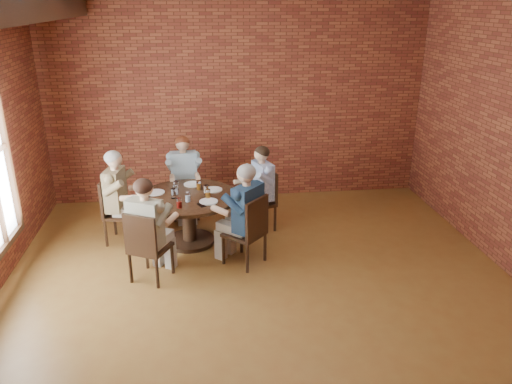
{
  "coord_description": "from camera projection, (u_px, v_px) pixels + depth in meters",
  "views": [
    {
      "loc": [
        -0.74,
        -5.01,
        3.38
      ],
      "look_at": [
        -0.0,
        1.0,
        1.03
      ],
      "focal_mm": 35.0,
      "sensor_mm": 36.0,
      "label": 1
    }
  ],
  "objects": [
    {
      "name": "plate_a",
      "position": [
        213.0,
        190.0,
        7.33
      ],
      "size": [
        0.26,
        0.26,
        0.01
      ],
      "primitive_type": "cylinder",
      "color": "white",
      "rests_on": "dining_table"
    },
    {
      "name": "plate_d",
      "position": [
        209.0,
        201.0,
        6.9
      ],
      "size": [
        0.26,
        0.26,
        0.01
      ],
      "primitive_type": "cylinder",
      "color": "white",
      "rests_on": "dining_table"
    },
    {
      "name": "chair_b",
      "position": [
        185.0,
        186.0,
        8.19
      ],
      "size": [
        0.46,
        0.46,
        0.95
      ],
      "rotation": [
        0.0,
        0.0,
        0.07
      ],
      "color": "#331C11",
      "rests_on": "floor"
    },
    {
      "name": "dining_table",
      "position": [
        189.0,
        210.0,
        7.21
      ],
      "size": [
        1.43,
        1.43,
        0.75
      ],
      "color": "#331C11",
      "rests_on": "floor"
    },
    {
      "name": "plate_c",
      "position": [
        156.0,
        192.0,
        7.23
      ],
      "size": [
        0.26,
        0.26,
        0.01
      ],
      "primitive_type": "cylinder",
      "color": "white",
      "rests_on": "dining_table"
    },
    {
      "name": "glass_e",
      "position": [
        173.0,
        193.0,
        7.02
      ],
      "size": [
        0.07,
        0.07,
        0.14
      ],
      "primitive_type": "cylinder",
      "color": "white",
      "rests_on": "dining_table"
    },
    {
      "name": "glass_g",
      "position": [
        188.0,
        197.0,
        6.9
      ],
      "size": [
        0.07,
        0.07,
        0.14
      ],
      "primitive_type": "cylinder",
      "color": "white",
      "rests_on": "dining_table"
    },
    {
      "name": "wall_back",
      "position": [
        238.0,
        103.0,
        8.57
      ],
      "size": [
        7.0,
        0.0,
        7.0
      ],
      "primitive_type": "plane",
      "rotation": [
        1.57,
        0.0,
        0.0
      ],
      "color": "brown",
      "rests_on": "ground"
    },
    {
      "name": "smartphone",
      "position": [
        201.0,
        205.0,
        6.8
      ],
      "size": [
        0.13,
        0.16,
        0.01
      ],
      "primitive_type": "cube",
      "rotation": [
        0.0,
        0.0,
        0.43
      ],
      "color": "black",
      "rests_on": "dining_table"
    },
    {
      "name": "glass_b",
      "position": [
        199.0,
        185.0,
        7.33
      ],
      "size": [
        0.07,
        0.07,
        0.14
      ],
      "primitive_type": "cylinder",
      "color": "white",
      "rests_on": "dining_table"
    },
    {
      "name": "chair_e",
      "position": [
        250.0,
        229.0,
        6.61
      ],
      "size": [
        0.66,
        0.66,
        0.98
      ],
      "rotation": [
        0.0,
        0.0,
        3.97
      ],
      "color": "#331C11",
      "rests_on": "floor"
    },
    {
      "name": "diner_c",
      "position": [
        120.0,
        197.0,
        7.21
      ],
      "size": [
        0.78,
        0.68,
        1.39
      ],
      "primitive_type": null,
      "rotation": [
        0.0,
        0.0,
        1.38
      ],
      "color": "brown",
      "rests_on": "floor"
    },
    {
      "name": "chair_c",
      "position": [
        115.0,
        208.0,
        7.28
      ],
      "size": [
        0.53,
        0.53,
        0.97
      ],
      "rotation": [
        0.0,
        0.0,
        1.38
      ],
      "color": "#331C11",
      "rests_on": "floor"
    },
    {
      "name": "chair_d",
      "position": [
        146.0,
        245.0,
        6.21
      ],
      "size": [
        0.6,
        0.6,
        0.96
      ],
      "rotation": [
        0.0,
        0.0,
        2.67
      ],
      "color": "#331C11",
      "rests_on": "floor"
    },
    {
      "name": "glass_f",
      "position": [
        179.0,
        203.0,
        6.69
      ],
      "size": [
        0.07,
        0.07,
        0.14
      ],
      "primitive_type": "cylinder",
      "color": "white",
      "rests_on": "dining_table"
    },
    {
      "name": "plate_b",
      "position": [
        192.0,
        184.0,
        7.55
      ],
      "size": [
        0.26,
        0.26,
        0.01
      ],
      "primitive_type": "cylinder",
      "color": "white",
      "rests_on": "dining_table"
    },
    {
      "name": "diner_a",
      "position": [
        259.0,
        189.0,
        7.62
      ],
      "size": [
        0.78,
        0.7,
        1.33
      ],
      "primitive_type": null,
      "rotation": [
        0.0,
        0.0,
        -1.25
      ],
      "color": "#36528D",
      "rests_on": "floor"
    },
    {
      "name": "chair_a",
      "position": [
        264.0,
        198.0,
        7.71
      ],
      "size": [
        0.54,
        0.54,
        0.94
      ],
      "rotation": [
        0.0,
        0.0,
        -1.25
      ],
      "color": "#331C11",
      "rests_on": "floor"
    },
    {
      "name": "ceiling_beam",
      "position": [
        0.0,
        12.0,
        4.48
      ],
      "size": [
        0.22,
        6.9,
        0.26
      ],
      "primitive_type": "cube",
      "color": "#331C11",
      "rests_on": "ceiling"
    },
    {
      "name": "floor",
      "position": [
        266.0,
        302.0,
        5.94
      ],
      "size": [
        7.0,
        7.0,
        0.0
      ],
      "primitive_type": "plane",
      "color": "brown",
      "rests_on": "ground"
    },
    {
      "name": "glass_a",
      "position": [
        206.0,
        190.0,
        7.15
      ],
      "size": [
        0.07,
        0.07,
        0.14
      ],
      "primitive_type": "cylinder",
      "color": "white",
      "rests_on": "dining_table"
    },
    {
      "name": "glass_c",
      "position": [
        176.0,
        186.0,
        7.3
      ],
      "size": [
        0.07,
        0.07,
        0.14
      ],
      "primitive_type": "cylinder",
      "color": "white",
      "rests_on": "dining_table"
    },
    {
      "name": "diner_e",
      "position": [
        244.0,
        215.0,
        6.6
      ],
      "size": [
        0.91,
        0.9,
        1.41
      ],
      "primitive_type": null,
      "rotation": [
        0.0,
        0.0,
        3.97
      ],
      "color": "#1B324E",
      "rests_on": "floor"
    },
    {
      "name": "glass_h",
      "position": [
        208.0,
        194.0,
        7.0
      ],
      "size": [
        0.07,
        0.07,
        0.14
      ],
      "primitive_type": "cylinder",
      "color": "white",
      "rests_on": "dining_table"
    },
    {
      "name": "glass_d",
      "position": [
        176.0,
        190.0,
        7.16
      ],
      "size": [
        0.07,
        0.07,
        0.14
      ],
      "primitive_type": "cylinder",
      "color": "white",
      "rests_on": "dining_table"
    },
    {
      "name": "diner_b",
      "position": [
        184.0,
        178.0,
        8.05
      ],
      "size": [
        0.58,
        0.7,
        1.35
      ],
      "primitive_type": null,
      "rotation": [
        0.0,
        0.0,
        0.07
      ],
      "color": "#9AB6C4",
      "rests_on": "floor"
    },
    {
      "name": "diner_d",
      "position": [
        149.0,
        230.0,
        6.23
      ],
      "size": [
        0.8,
        0.85,
        1.37
      ],
      "primitive_type": null,
      "rotation": [
        0.0,
        0.0,
        2.67
      ],
      "color": "#B59D8E",
      "rests_on": "floor"
    }
  ]
}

